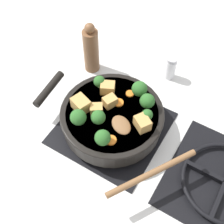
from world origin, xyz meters
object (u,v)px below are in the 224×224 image
object	(u,v)px
wooden_spoon	(139,152)
skillet_pan	(111,117)
pepper_mill	(91,49)
salt_shaker	(171,68)

from	to	relation	value
wooden_spoon	skillet_pan	bearing A→B (deg)	-121.25
pepper_mill	salt_shaker	xyz separation A→B (m)	(-0.10, 0.25, -0.05)
skillet_pan	pepper_mill	distance (m)	0.27
wooden_spoon	salt_shaker	bearing A→B (deg)	-169.33
skillet_pan	pepper_mill	size ratio (longest dim) A/B	1.99
skillet_pan	salt_shaker	size ratio (longest dim) A/B	4.46
wooden_spoon	pepper_mill	world-z (taller)	pepper_mill
wooden_spoon	pepper_mill	xyz separation A→B (m)	(-0.26, -0.32, -0.01)
wooden_spoon	salt_shaker	xyz separation A→B (m)	(-0.37, -0.07, -0.05)
wooden_spoon	pepper_mill	size ratio (longest dim) A/B	1.31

